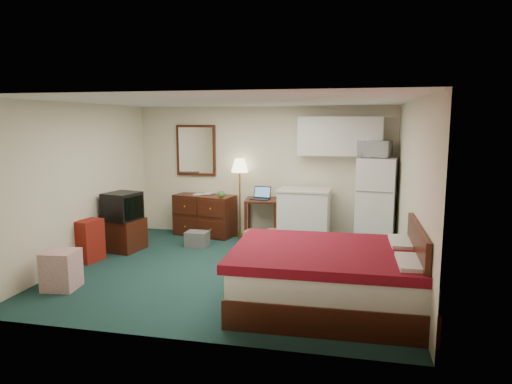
% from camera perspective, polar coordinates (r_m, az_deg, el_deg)
% --- Properties ---
extents(floor, '(5.00, 4.50, 0.01)m').
position_cam_1_polar(floor, '(6.96, -2.83, -9.75)').
color(floor, black).
rests_on(floor, ground).
extents(ceiling, '(5.00, 4.50, 0.01)m').
position_cam_1_polar(ceiling, '(6.61, -2.99, 11.27)').
color(ceiling, beige).
rests_on(ceiling, walls).
extents(walls, '(5.01, 4.51, 2.50)m').
position_cam_1_polar(walls, '(6.67, -2.91, 0.48)').
color(walls, beige).
rests_on(walls, floor).
extents(mirror, '(0.80, 0.06, 1.00)m').
position_cam_1_polar(mirror, '(9.14, -7.49, 5.19)').
color(mirror, white).
rests_on(mirror, walls).
extents(upper_cabinets, '(1.50, 0.35, 0.70)m').
position_cam_1_polar(upper_cabinets, '(8.45, 10.42, 6.87)').
color(upper_cabinets, white).
rests_on(upper_cabinets, walls).
extents(headboard, '(0.06, 1.56, 1.00)m').
position_cam_1_polar(headboard, '(5.60, 19.41, -8.99)').
color(headboard, black).
rests_on(headboard, walls).
extents(dresser, '(1.26, 0.77, 0.80)m').
position_cam_1_polar(dresser, '(9.00, -6.40, -2.88)').
color(dresser, black).
rests_on(dresser, floor).
extents(floor_lamp, '(0.34, 0.34, 1.51)m').
position_cam_1_polar(floor_lamp, '(8.81, -2.03, -0.73)').
color(floor_lamp, '#BC8A30').
rests_on(floor_lamp, floor).
extents(desk, '(0.67, 0.67, 0.77)m').
position_cam_1_polar(desk, '(8.67, 0.72, -3.38)').
color(desk, black).
rests_on(desk, floor).
extents(exercise_ball, '(0.63, 0.63, 0.57)m').
position_cam_1_polar(exercise_ball, '(8.62, 4.30, -4.13)').
color(exercise_ball, navy).
rests_on(exercise_ball, floor).
extents(kitchen_counter, '(0.91, 0.70, 0.98)m').
position_cam_1_polar(kitchen_counter, '(8.39, 6.03, -3.12)').
color(kitchen_counter, white).
rests_on(kitchen_counter, floor).
extents(fridge, '(0.75, 0.75, 1.59)m').
position_cam_1_polar(fridge, '(8.38, 14.81, -1.25)').
color(fridge, white).
rests_on(fridge, floor).
extents(bed, '(2.25, 1.77, 0.71)m').
position_cam_1_polar(bed, '(5.62, 9.18, -10.63)').
color(bed, '#640A11').
rests_on(bed, floor).
extents(tv_stand, '(0.63, 0.67, 0.55)m').
position_cam_1_polar(tv_stand, '(8.26, -16.10, -5.14)').
color(tv_stand, black).
rests_on(tv_stand, floor).
extents(suitcase, '(0.34, 0.46, 0.67)m').
position_cam_1_polar(suitcase, '(7.76, -20.06, -5.74)').
color(suitcase, maroon).
rests_on(suitcase, floor).
extents(retail_box, '(0.46, 0.46, 0.52)m').
position_cam_1_polar(retail_box, '(6.68, -23.16, -8.94)').
color(retail_box, beige).
rests_on(retail_box, floor).
extents(file_bin, '(0.40, 0.30, 0.27)m').
position_cam_1_polar(file_bin, '(8.26, -7.36, -5.84)').
color(file_bin, slate).
rests_on(file_bin, floor).
extents(cardboard_box_a, '(0.33, 0.29, 0.24)m').
position_cam_1_polar(cardboard_box_a, '(8.38, -0.38, -5.66)').
color(cardboard_box_a, '#AE7047').
rests_on(cardboard_box_a, floor).
extents(cardboard_box_b, '(0.31, 0.34, 0.28)m').
position_cam_1_polar(cardboard_box_b, '(8.30, 2.37, -5.68)').
color(cardboard_box_b, '#AE7047').
rests_on(cardboard_box_b, floor).
extents(laptop, '(0.37, 0.32, 0.23)m').
position_cam_1_polar(laptop, '(8.51, 0.52, -0.18)').
color(laptop, black).
rests_on(laptop, desk).
extents(crt_tv, '(0.62, 0.65, 0.47)m').
position_cam_1_polar(crt_tv, '(8.11, -16.37, -1.72)').
color(crt_tv, black).
rests_on(crt_tv, tv_stand).
extents(microwave, '(0.61, 0.44, 0.37)m').
position_cam_1_polar(microwave, '(8.30, 14.64, 5.47)').
color(microwave, white).
rests_on(microwave, fridge).
extents(book_a, '(0.16, 0.02, 0.22)m').
position_cam_1_polar(book_a, '(8.98, -7.71, 0.36)').
color(book_a, '#AE7047').
rests_on(book_a, dresser).
extents(book_b, '(0.17, 0.04, 0.22)m').
position_cam_1_polar(book_b, '(9.01, -6.49, 0.43)').
color(book_b, '#AE7047').
rests_on(book_b, dresser).
extents(mug, '(0.14, 0.12, 0.13)m').
position_cam_1_polar(mug, '(8.65, -4.36, -0.20)').
color(mug, '#569A44').
rests_on(mug, dresser).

